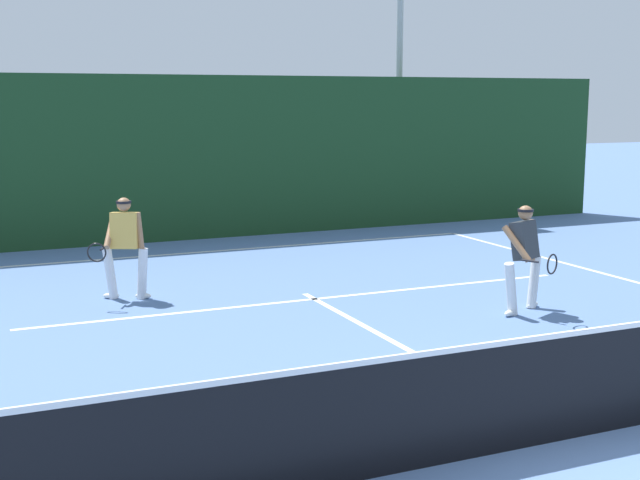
{
  "coord_description": "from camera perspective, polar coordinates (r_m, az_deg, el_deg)",
  "views": [
    {
      "loc": [
        -5.13,
        -5.9,
        3.12
      ],
      "look_at": [
        -0.07,
        5.64,
        1.0
      ],
      "focal_mm": 47.77,
      "sensor_mm": 36.0,
      "label": 1
    }
  ],
  "objects": [
    {
      "name": "court_line_baseline_far",
      "position": [
        17.64,
        -6.41,
        -0.69
      ],
      "size": [
        11.03,
        0.1,
        0.01
      ],
      "primitive_type": "cube",
      "color": "white",
      "rests_on": "ground_plane"
    },
    {
      "name": "back_fence_windscreen",
      "position": [
        18.97,
        -7.98,
        5.47
      ],
      "size": [
        21.33,
        0.12,
        3.6
      ],
      "primitive_type": "cube",
      "color": "#193B1D",
      "rests_on": "ground_plane"
    },
    {
      "name": "court_line_centre",
      "position": [
        10.9,
        5.53,
        -7.11
      ],
      "size": [
        0.1,
        6.4,
        0.01
      ],
      "primitive_type": "cube",
      "color": "white",
      "rests_on": "ground_plane"
    },
    {
      "name": "light_pole",
      "position": [
        22.53,
        5.35,
        13.32
      ],
      "size": [
        0.55,
        0.44,
        7.54
      ],
      "color": "#9EA39E",
      "rests_on": "ground_plane"
    },
    {
      "name": "player_near",
      "position": [
        12.73,
        13.53,
        -0.92
      ],
      "size": [
        0.92,
        0.98,
        1.58
      ],
      "rotation": [
        0.0,
        0.0,
        3.57
      ],
      "color": "silver",
      "rests_on": "ground_plane"
    },
    {
      "name": "player_far",
      "position": [
        13.52,
        -12.95,
        -0.24
      ],
      "size": [
        1.01,
        0.84,
        1.6
      ],
      "rotation": [
        0.0,
        0.0,
        2.7
      ],
      "color": "silver",
      "rests_on": "ground_plane"
    },
    {
      "name": "court_line_service",
      "position": [
        13.33,
        -0.37,
        -3.97
      ],
      "size": [
        9.0,
        0.1,
        0.01
      ],
      "primitive_type": "cube",
      "color": "white",
      "rests_on": "ground_plane"
    },
    {
      "name": "ground_plane",
      "position": [
        8.42,
        16.47,
        -12.61
      ],
      "size": [
        80.0,
        80.0,
        0.0
      ],
      "primitive_type": "plane",
      "color": "#5574A6"
    },
    {
      "name": "tennis_net",
      "position": [
        8.24,
        16.64,
        -9.19
      ],
      "size": [
        12.08,
        0.09,
        1.08
      ],
      "color": "#1E4723",
      "rests_on": "ground_plane"
    }
  ]
}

